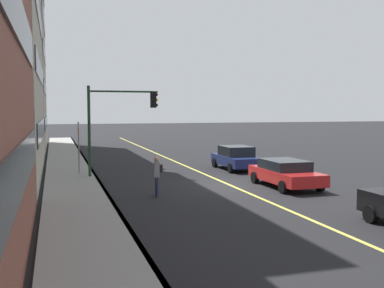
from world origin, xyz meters
name	(u,v)px	position (x,y,z in m)	size (l,w,h in m)	color
ground	(230,185)	(0.00, 0.00, 0.00)	(200.00, 200.00, 0.00)	black
sidewalk_slab	(75,191)	(0.00, 7.59, 0.07)	(80.00, 2.76, 0.15)	gray
curb_edge	(104,190)	(0.00, 6.29, 0.07)	(80.00, 0.16, 0.15)	slate
lane_stripe_center	(230,185)	(0.00, 0.00, 0.01)	(80.00, 0.16, 0.01)	#D8CC4C
car_red	(285,173)	(-1.33, -2.42, 0.71)	(4.65, 2.12, 1.34)	red
car_navy	(236,158)	(5.48, -2.58, 0.76)	(4.30, 2.04, 1.49)	navy
pedestrian_with_backpack	(157,173)	(-1.95, 4.17, 1.05)	(0.45, 0.40, 1.78)	#262D4C
traffic_light_mast	(118,115)	(4.14, 5.04, 3.52)	(0.28, 3.93, 5.11)	#1E3823
street_sign_post	(79,144)	(5.58, 7.11, 1.82)	(0.60, 0.08, 3.10)	slate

